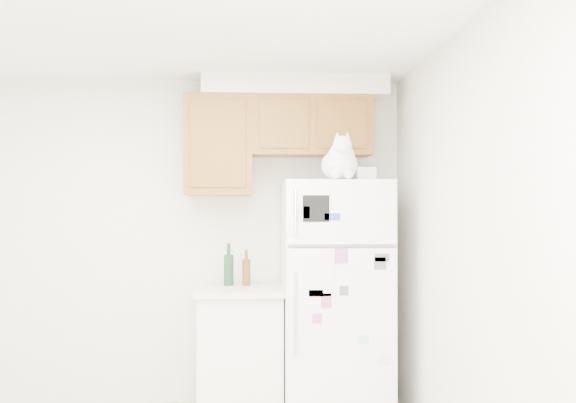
{
  "coord_description": "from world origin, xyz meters",
  "views": [
    {
      "loc": [
        0.72,
        -3.28,
        1.51
      ],
      "look_at": [
        1.01,
        1.55,
        1.55
      ],
      "focal_mm": 42.0,
      "sensor_mm": 36.0,
      "label": 1
    }
  ],
  "objects": [
    {
      "name": "room_shell",
      "position": [
        0.12,
        0.24,
        1.67
      ],
      "size": [
        3.84,
        4.04,
        2.52
      ],
      "color": "beige",
      "rests_on": "ground_plane"
    },
    {
      "name": "refrigerator",
      "position": [
        1.36,
        1.61,
        0.85
      ],
      "size": [
        0.76,
        0.78,
        1.7
      ],
      "color": "white",
      "rests_on": "ground_plane"
    },
    {
      "name": "base_counter",
      "position": [
        0.67,
        1.68,
        0.46
      ],
      "size": [
        0.64,
        0.64,
        0.92
      ],
      "color": "white",
      "rests_on": "ground_plane"
    },
    {
      "name": "cat",
      "position": [
        1.36,
        1.36,
        1.82
      ],
      "size": [
        0.31,
        0.46,
        0.32
      ],
      "color": "white",
      "rests_on": "refrigerator"
    },
    {
      "name": "storage_box_back",
      "position": [
        1.44,
        1.65,
        1.75
      ],
      "size": [
        0.22,
        0.19,
        0.1
      ],
      "primitive_type": "cube",
      "rotation": [
        0.0,
        0.0,
        0.38
      ],
      "color": "white",
      "rests_on": "refrigerator"
    },
    {
      "name": "storage_box_front",
      "position": [
        1.53,
        1.44,
        1.74
      ],
      "size": [
        0.18,
        0.15,
        0.09
      ],
      "primitive_type": "cube",
      "rotation": [
        0.0,
        0.0,
        0.35
      ],
      "color": "white",
      "rests_on": "refrigerator"
    },
    {
      "name": "bottle_green",
      "position": [
        0.57,
        1.81,
        1.08
      ],
      "size": [
        0.07,
        0.07,
        0.32
      ],
      "primitive_type": null,
      "color": "#19381E",
      "rests_on": "base_counter"
    },
    {
      "name": "bottle_amber",
      "position": [
        0.71,
        1.8,
        1.05
      ],
      "size": [
        0.06,
        0.06,
        0.27
      ],
      "primitive_type": null,
      "color": "#593814",
      "rests_on": "base_counter"
    }
  ]
}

